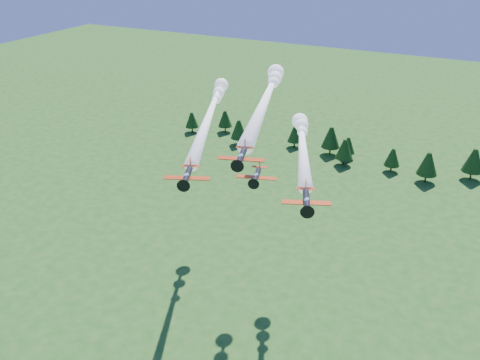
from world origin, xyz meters
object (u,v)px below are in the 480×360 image
at_px(plane_lead, 267,96).
at_px(plane_slot, 257,175).
at_px(plane_left, 210,112).
at_px(plane_right, 302,143).

xyz_separation_m(plane_lead, plane_slot, (3.73, -12.37, -11.06)).
xyz_separation_m(plane_left, plane_right, (23.80, -3.33, -2.14)).
height_order(plane_right, plane_slot, plane_right).
xyz_separation_m(plane_left, plane_slot, (21.70, -21.30, -2.38)).
distance_m(plane_right, plane_slot, 18.09).
bearing_deg(plane_lead, plane_right, 26.83).
bearing_deg(plane_right, plane_left, 149.96).
bearing_deg(plane_slot, plane_left, 119.21).
bearing_deg(plane_slot, plane_lead, 90.47).
xyz_separation_m(plane_lead, plane_left, (-17.97, 8.93, -8.68)).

